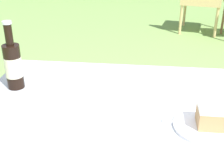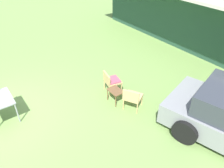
% 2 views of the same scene
% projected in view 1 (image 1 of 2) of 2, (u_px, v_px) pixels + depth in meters
% --- Properties ---
extents(patio_table, '(0.94, 0.80, 0.73)m').
position_uv_depth(patio_table, '(109.00, 128.00, 1.06)').
color(patio_table, '#9EA3A8').
rests_on(patio_table, ground_plane).
extents(cake_on_plate, '(0.21, 0.21, 0.08)m').
position_uv_depth(cake_on_plate, '(214.00, 120.00, 0.93)').
color(cake_on_plate, white).
rests_on(cake_on_plate, patio_table).
extents(cola_bottle_near, '(0.06, 0.06, 0.26)m').
position_uv_depth(cola_bottle_near, '(13.00, 65.00, 1.15)').
color(cola_bottle_near, black).
rests_on(cola_bottle_near, patio_table).
extents(fork, '(0.18, 0.05, 0.01)m').
position_uv_depth(fork, '(191.00, 125.00, 0.95)').
color(fork, silver).
rests_on(fork, patio_table).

